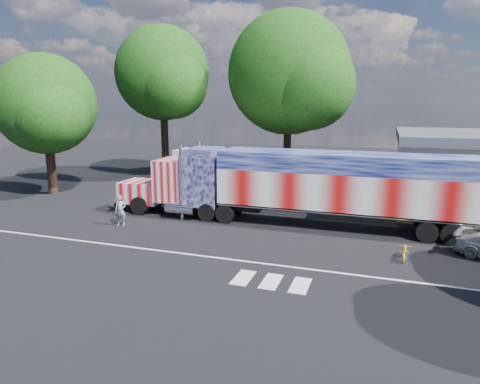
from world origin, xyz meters
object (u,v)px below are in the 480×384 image
(tree_n_mid, at_px, (291,74))
(tree_nw_a, at_px, (164,74))
(semi_truck, at_px, (295,184))
(woman, at_px, (120,211))
(tree_w_a, at_px, (46,105))
(coach_bus, at_px, (248,173))
(bicycle, at_px, (405,251))

(tree_n_mid, relative_size, tree_nw_a, 1.07)
(semi_truck, distance_m, tree_n_mid, 16.53)
(woman, bearing_deg, tree_w_a, 131.39)
(semi_truck, height_order, tree_nw_a, tree_nw_a)
(coach_bus, xyz_separation_m, tree_n_mid, (1.53, 7.67, 7.85))
(semi_truck, distance_m, tree_w_a, 20.43)
(tree_w_a, height_order, tree_n_mid, tree_n_mid)
(semi_truck, relative_size, bicycle, 13.90)
(woman, height_order, tree_n_mid, tree_n_mid)
(coach_bus, xyz_separation_m, bicycle, (11.19, -11.06, -1.36))
(semi_truck, distance_m, coach_bus, 8.48)
(tree_nw_a, bearing_deg, woman, -70.90)
(woman, xyz_separation_m, tree_w_a, (-10.18, 5.89, 6.05))
(semi_truck, relative_size, tree_w_a, 2.03)
(coach_bus, xyz_separation_m, tree_w_a, (-14.73, -4.58, 5.18))
(coach_bus, bearing_deg, bicycle, -44.67)
(coach_bus, xyz_separation_m, woman, (-4.56, -10.47, -0.87))
(woman, bearing_deg, semi_truck, 2.48)
(woman, relative_size, tree_nw_a, 0.13)
(woman, distance_m, bicycle, 15.76)
(woman, height_order, bicycle, woman)
(woman, bearing_deg, bicycle, -20.68)
(bicycle, height_order, tree_nw_a, tree_nw_a)
(coach_bus, relative_size, woman, 6.53)
(coach_bus, bearing_deg, tree_nw_a, 151.28)
(bicycle, height_order, tree_w_a, tree_w_a)
(semi_truck, xyz_separation_m, tree_nw_a, (-15.17, 12.30, 7.33))
(coach_bus, distance_m, tree_n_mid, 11.08)
(tree_w_a, bearing_deg, tree_nw_a, 65.38)
(bicycle, bearing_deg, woman, -177.33)
(woman, xyz_separation_m, bicycle, (15.74, -0.59, -0.49))
(semi_truck, height_order, coach_bus, semi_truck)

